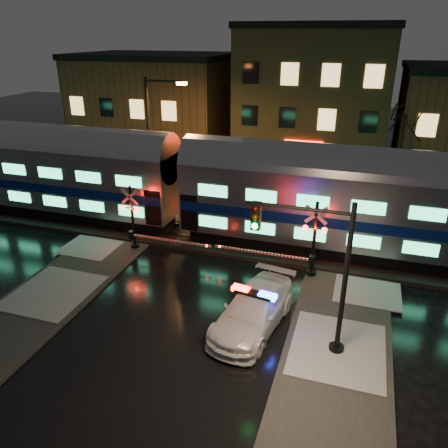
{
  "coord_description": "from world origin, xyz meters",
  "views": [
    {
      "loc": [
        6.46,
        -17.07,
        11.27
      ],
      "look_at": [
        0.13,
        2.5,
        2.2
      ],
      "focal_mm": 35.0,
      "sensor_mm": 36.0,
      "label": 1
    }
  ],
  "objects_px": {
    "crossing_signal_right": "(306,247)",
    "traffic_light": "(318,275)",
    "crossing_signal_left": "(138,225)",
    "streetlight": "(153,135)",
    "police_car": "(253,310)"
  },
  "relations": [
    {
      "from": "police_car",
      "to": "crossing_signal_left",
      "type": "distance_m",
      "value": 9.12
    },
    {
      "from": "streetlight",
      "to": "traffic_light",
      "type": "bearing_deg",
      "value": -44.31
    },
    {
      "from": "crossing_signal_right",
      "to": "crossing_signal_left",
      "type": "xyz_separation_m",
      "value": [
        -9.17,
        -0.01,
        -0.12
      ]
    },
    {
      "from": "crossing_signal_left",
      "to": "police_car",
      "type": "bearing_deg",
      "value": -31.39
    },
    {
      "from": "police_car",
      "to": "crossing_signal_left",
      "type": "xyz_separation_m",
      "value": [
        -7.76,
        4.73,
        0.75
      ]
    },
    {
      "from": "crossing_signal_right",
      "to": "streetlight",
      "type": "distance_m",
      "value": 13.57
    },
    {
      "from": "police_car",
      "to": "streetlight",
      "type": "distance_m",
      "value": 15.71
    },
    {
      "from": "crossing_signal_left",
      "to": "streetlight",
      "type": "bearing_deg",
      "value": 107.83
    },
    {
      "from": "crossing_signal_right",
      "to": "traffic_light",
      "type": "relative_size",
      "value": 0.92
    },
    {
      "from": "crossing_signal_right",
      "to": "traffic_light",
      "type": "bearing_deg",
      "value": -78.77
    },
    {
      "from": "crossing_signal_right",
      "to": "crossing_signal_left",
      "type": "distance_m",
      "value": 9.17
    },
    {
      "from": "police_car",
      "to": "crossing_signal_left",
      "type": "height_order",
      "value": "crossing_signal_left"
    },
    {
      "from": "traffic_light",
      "to": "streetlight",
      "type": "bearing_deg",
      "value": 137.55
    },
    {
      "from": "streetlight",
      "to": "police_car",
      "type": "bearing_deg",
      "value": -49.08
    },
    {
      "from": "crossing_signal_right",
      "to": "traffic_light",
      "type": "height_order",
      "value": "traffic_light"
    }
  ]
}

